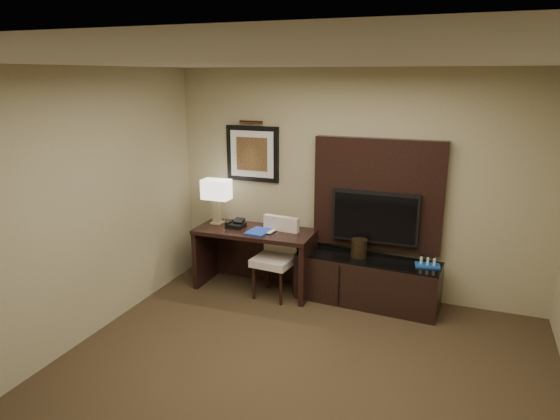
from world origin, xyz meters
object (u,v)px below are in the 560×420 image
at_px(desk_phone, 236,223).
at_px(ice_bucket, 359,248).
at_px(minibar_tray, 428,262).
at_px(desk, 255,260).
at_px(credenza, 367,281).
at_px(tv, 375,217).
at_px(desk_chair, 274,260).
at_px(table_lamp, 217,202).

bearing_deg(desk_phone, ice_bucket, 4.92).
xyz_separation_m(desk_phone, minibar_tray, (2.31, 0.05, -0.21)).
height_order(desk, desk_phone, desk_phone).
relative_size(ice_bucket, minibar_tray, 0.80).
distance_m(desk, credenza, 1.39).
xyz_separation_m(desk, desk_phone, (-0.26, 0.01, 0.44)).
distance_m(tv, desk_chair, 1.30).
relative_size(credenza, desk_chair, 1.76).
height_order(table_lamp, ice_bucket, table_lamp).
height_order(desk, tv, tv).
bearing_deg(desk, tv, 8.87).
distance_m(credenza, table_lamp, 2.09).
xyz_separation_m(credenza, desk_chair, (-1.09, -0.19, 0.19)).
relative_size(credenza, table_lamp, 2.91).
relative_size(tv, table_lamp, 1.76).
height_order(credenza, minibar_tray, minibar_tray).
bearing_deg(table_lamp, credenza, -0.21).
xyz_separation_m(credenza, minibar_tray, (0.67, -0.02, 0.33)).
relative_size(credenza, ice_bucket, 7.83).
bearing_deg(tv, credenza, -100.72).
relative_size(desk, minibar_tray, 5.51).
relative_size(tv, desk_chair, 1.06).
relative_size(desk_chair, desk_phone, 4.52).
relative_size(table_lamp, minibar_tray, 2.15).
relative_size(desk, table_lamp, 2.56).
bearing_deg(credenza, tv, 83.08).
bearing_deg(credenza, minibar_tray, 2.41).
bearing_deg(desk_phone, tv, 9.85).
relative_size(credenza, minibar_tray, 6.25).
distance_m(desk, table_lamp, 0.88).
height_order(tv, table_lamp, table_lamp).
bearing_deg(table_lamp, desk_chair, -13.25).
bearing_deg(credenza, table_lamp, -176.40).
bearing_deg(table_lamp, tv, 4.65).
bearing_deg(table_lamp, ice_bucket, 0.24).
height_order(tv, desk_phone, tv).
bearing_deg(desk_phone, minibar_tray, 3.19).
bearing_deg(credenza, desk_chair, -166.10).
relative_size(desk, desk_phone, 7.00).
distance_m(desk, ice_bucket, 1.31).
height_order(desk_chair, desk_phone, desk_chair).
height_order(desk, credenza, desk).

